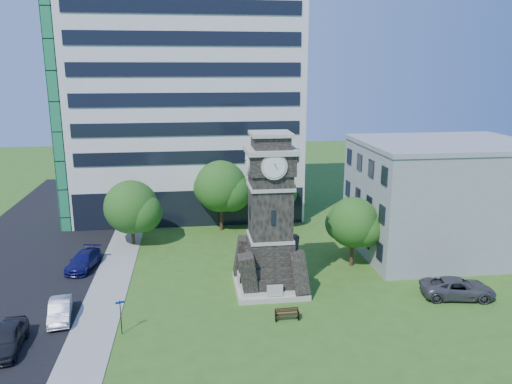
{
  "coord_description": "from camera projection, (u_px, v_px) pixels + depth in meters",
  "views": [
    {
      "loc": [
        -2.78,
        -33.66,
        16.76
      ],
      "look_at": [
        2.43,
        5.88,
        6.81
      ],
      "focal_mm": 35.0,
      "sensor_mm": 36.0,
      "label": 1
    }
  ],
  "objects": [
    {
      "name": "street",
      "position": [
        1.0,
        286.0,
        39.32
      ],
      "size": [
        14.0,
        80.0,
        0.02
      ],
      "primitive_type": "cube",
      "color": "black",
      "rests_on": "ground"
    },
    {
      "name": "tree_ne",
      "position": [
        271.0,
        188.0,
        52.74
      ],
      "size": [
        5.25,
        4.77,
        6.93
      ],
      "rotation": [
        0.0,
        0.0,
        -0.03
      ],
      "color": "#332114",
      "rests_on": "ground"
    },
    {
      "name": "clock_tower",
      "position": [
        270.0,
        224.0,
        37.82
      ],
      "size": [
        5.4,
        5.4,
        12.22
      ],
      "color": "#BBB6A3",
      "rests_on": "ground"
    },
    {
      "name": "ground",
      "position": [
        234.0,
        301.0,
        36.8
      ],
      "size": [
        160.0,
        160.0,
        0.0
      ],
      "primitive_type": "plane",
      "color": "#335F1B",
      "rests_on": "ground"
    },
    {
      "name": "tree_nw",
      "position": [
        132.0,
        209.0,
        47.85
      ],
      "size": [
        5.68,
        5.16,
        6.36
      ],
      "rotation": [
        0.0,
        0.0,
        0.38
      ],
      "color": "#332114",
      "rests_on": "ground"
    },
    {
      "name": "park_bench",
      "position": [
        287.0,
        314.0,
        34.01
      ],
      "size": [
        1.66,
        0.44,
        0.86
      ],
      "rotation": [
        0.0,
        0.0,
        0.02
      ],
      "color": "black",
      "rests_on": "ground"
    },
    {
      "name": "car_street_north",
      "position": [
        84.0,
        261.0,
        42.74
      ],
      "size": [
        2.74,
        5.04,
        1.39
      ],
      "primitive_type": "imported",
      "rotation": [
        0.0,
        0.0,
        -0.18
      ],
      "color": "#12124F",
      "rests_on": "ground"
    },
    {
      "name": "car_east_lot",
      "position": [
        458.0,
        288.0,
        37.3
      ],
      "size": [
        5.71,
        3.34,
        1.49
      ],
      "primitive_type": "imported",
      "rotation": [
        0.0,
        0.0,
        1.4
      ],
      "color": "#47474C",
      "rests_on": "ground"
    },
    {
      "name": "sidewalk",
      "position": [
        112.0,
        280.0,
        40.39
      ],
      "size": [
        3.0,
        70.0,
        0.06
      ],
      "primitive_type": "cube",
      "color": "gray",
      "rests_on": "ground"
    },
    {
      "name": "office_low",
      "position": [
        442.0,
        197.0,
        45.76
      ],
      "size": [
        15.2,
        12.2,
        10.4
      ],
      "color": "#949699",
      "rests_on": "ground"
    },
    {
      "name": "car_street_mid",
      "position": [
        60.0,
        310.0,
        34.04
      ],
      "size": [
        2.01,
        4.15,
        1.31
      ],
      "primitive_type": "imported",
      "rotation": [
        0.0,
        0.0,
        0.16
      ],
      "color": "silver",
      "rests_on": "ground"
    },
    {
      "name": "street_sign",
      "position": [
        121.0,
        313.0,
        31.95
      ],
      "size": [
        0.57,
        0.06,
        2.37
      ],
      "rotation": [
        0.0,
        0.0,
        0.32
      ],
      "color": "black",
      "rests_on": "ground"
    },
    {
      "name": "car_street_south",
      "position": [
        6.0,
        338.0,
        30.3
      ],
      "size": [
        2.11,
        4.68,
        1.56
      ],
      "primitive_type": "imported",
      "rotation": [
        0.0,
        0.0,
        0.06
      ],
      "color": "black",
      "rests_on": "ground"
    },
    {
      "name": "tree_nc",
      "position": [
        222.0,
        188.0,
        52.02
      ],
      "size": [
        5.96,
        5.41,
        7.46
      ],
      "rotation": [
        0.0,
        0.0,
        0.32
      ],
      "color": "#332114",
      "rests_on": "ground"
    },
    {
      "name": "tree_east",
      "position": [
        354.0,
        224.0,
        42.61
      ],
      "size": [
        4.77,
        4.34,
        6.11
      ],
      "rotation": [
        0.0,
        0.0,
        0.39
      ],
      "color": "#332114",
      "rests_on": "ground"
    },
    {
      "name": "office_tall",
      "position": [
        185.0,
        90.0,
        57.8
      ],
      "size": [
        26.2,
        15.11,
        28.6
      ],
      "color": "silver",
      "rests_on": "ground"
    }
  ]
}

